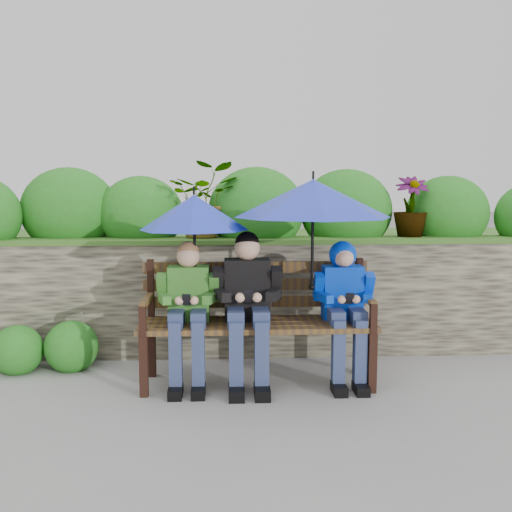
{
  "coord_description": "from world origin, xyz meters",
  "views": [
    {
      "loc": [
        -0.22,
        -4.24,
        1.47
      ],
      "look_at": [
        0.0,
        0.1,
        0.95
      ],
      "focal_mm": 40.0,
      "sensor_mm": 36.0,
      "label": 1
    }
  ],
  "objects_px": {
    "park_bench": "(257,313)",
    "umbrella_right": "(313,198)",
    "boy_middle": "(248,300)",
    "boy_right": "(344,298)",
    "boy_left": "(188,305)",
    "umbrella_left": "(194,212)"
  },
  "relations": [
    {
      "from": "boy_left",
      "to": "umbrella_right",
      "type": "xyz_separation_m",
      "value": [
        0.92,
        0.01,
        0.78
      ]
    },
    {
      "from": "boy_middle",
      "to": "boy_right",
      "type": "distance_m",
      "value": 0.73
    },
    {
      "from": "boy_right",
      "to": "umbrella_left",
      "type": "height_order",
      "value": "umbrella_left"
    },
    {
      "from": "boy_left",
      "to": "boy_right",
      "type": "height_order",
      "value": "boy_left"
    },
    {
      "from": "boy_left",
      "to": "umbrella_right",
      "type": "distance_m",
      "value": 1.21
    },
    {
      "from": "boy_middle",
      "to": "umbrella_left",
      "type": "height_order",
      "value": "umbrella_left"
    },
    {
      "from": "boy_middle",
      "to": "umbrella_left",
      "type": "bearing_deg",
      "value": 169.53
    },
    {
      "from": "boy_middle",
      "to": "umbrella_left",
      "type": "xyz_separation_m",
      "value": [
        -0.39,
        0.07,
        0.65
      ]
    },
    {
      "from": "park_bench",
      "to": "boy_right",
      "type": "xyz_separation_m",
      "value": [
        0.65,
        -0.06,
        0.12
      ]
    },
    {
      "from": "boy_left",
      "to": "park_bench",
      "type": "bearing_deg",
      "value": 8.44
    },
    {
      "from": "umbrella_left",
      "to": "boy_left",
      "type": "bearing_deg",
      "value": -127.33
    },
    {
      "from": "park_bench",
      "to": "boy_left",
      "type": "bearing_deg",
      "value": -171.56
    },
    {
      "from": "park_bench",
      "to": "boy_middle",
      "type": "bearing_deg",
      "value": -131.1
    },
    {
      "from": "park_bench",
      "to": "umbrella_right",
      "type": "distance_m",
      "value": 0.96
    },
    {
      "from": "boy_right",
      "to": "umbrella_left",
      "type": "xyz_separation_m",
      "value": [
        -1.12,
        0.05,
        0.64
      ]
    },
    {
      "from": "park_bench",
      "to": "umbrella_right",
      "type": "bearing_deg",
      "value": -9.73
    },
    {
      "from": "boy_left",
      "to": "boy_right",
      "type": "relative_size",
      "value": 1.0
    },
    {
      "from": "boy_right",
      "to": "umbrella_left",
      "type": "distance_m",
      "value": 1.29
    },
    {
      "from": "boy_right",
      "to": "boy_middle",
      "type": "bearing_deg",
      "value": -178.42
    },
    {
      "from": "boy_right",
      "to": "umbrella_left",
      "type": "bearing_deg",
      "value": 177.33
    },
    {
      "from": "boy_middle",
      "to": "boy_right",
      "type": "relative_size",
      "value": 1.07
    },
    {
      "from": "park_bench",
      "to": "boy_middle",
      "type": "xyz_separation_m",
      "value": [
        -0.07,
        -0.08,
        0.12
      ]
    }
  ]
}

